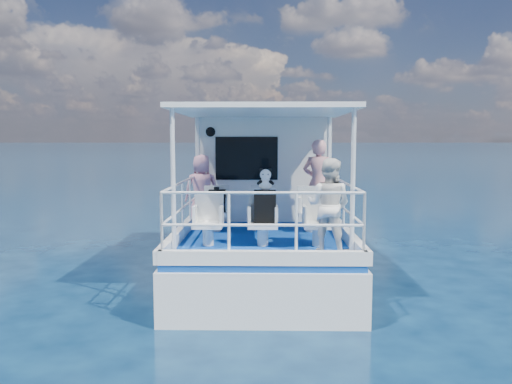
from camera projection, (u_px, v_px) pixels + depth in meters
The scene contains 20 objects.
ground at pixel (263, 280), 9.37m from camera, with size 2000.00×2000.00×0.00m, color #071D37.
hull at pixel (263, 267), 10.37m from camera, with size 3.00×7.00×1.60m, color white.
deck at pixel (263, 227), 10.28m from camera, with size 2.90×6.90×0.10m, color navy.
cabin at pixel (263, 168), 11.46m from camera, with size 2.85×2.00×2.20m, color white.
canopy at pixel (263, 111), 8.85m from camera, with size 3.00×3.20×0.08m, color white.
canopy_posts at pixel (263, 175), 8.92m from camera, with size 2.77×2.97×2.20m.
railings at pixel (263, 211), 8.66m from camera, with size 2.84×3.59×1.00m, color white, non-canonical shape.
seat_port_fwd at pixel (216, 221), 9.47m from camera, with size 0.48×0.46×0.38m, color silver.
seat_center_fwd at pixel (263, 221), 9.46m from camera, with size 0.48×0.46×0.38m, color silver.
seat_stbd_fwd at pixel (310, 222), 9.44m from camera, with size 0.48×0.46×0.38m, color silver.
seat_port_aft at pixel (208, 234), 8.18m from camera, with size 0.48×0.46×0.38m, color silver.
seat_center_aft at pixel (263, 234), 8.17m from camera, with size 0.48×0.46×0.38m, color silver.
seat_stbd_aft at pixel (318, 234), 8.15m from camera, with size 0.48×0.46×0.38m, color silver.
passenger_port_fwd at pixel (202, 190), 10.15m from camera, with size 0.54×0.38×1.44m, color pink.
passenger_stbd_fwd at pixel (318, 183), 9.99m from camera, with size 0.64×0.42×1.75m, color pink.
passenger_stbd_aft at pixel (329, 205), 7.64m from camera, with size 0.70×0.55×1.45m, color white.
backpack_port at pixel (217, 201), 9.37m from camera, with size 0.32×0.18×0.42m, color black.
backpack_center at pixel (265, 206), 8.13m from camera, with size 0.36×0.20×0.53m, color black.
compact_camera at pixel (217, 188), 9.35m from camera, with size 0.10×0.06×0.06m, color black.
panda at pixel (266, 179), 8.11m from camera, with size 0.23×0.19×0.36m, color white, non-canonical shape.
Camera 1 is at (0.03, -9.16, 2.60)m, focal length 35.00 mm.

